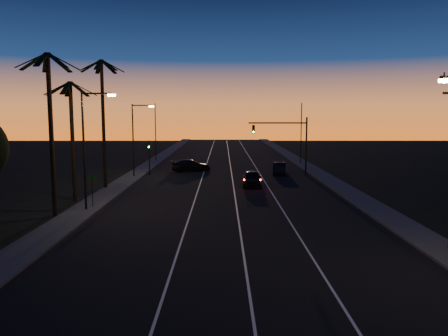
{
  "coord_description": "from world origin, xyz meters",
  "views": [
    {
      "loc": [
        -0.59,
        -12.59,
        7.31
      ],
      "look_at": [
        -0.5,
        19.5,
        3.37
      ],
      "focal_mm": 35.0,
      "sensor_mm": 36.0,
      "label": 1
    }
  ],
  "objects_px": {
    "lead_car": "(252,178)",
    "right_car": "(279,168)",
    "cross_car": "(191,165)",
    "signal_mast": "(287,136)"
  },
  "relations": [
    {
      "from": "signal_mast",
      "to": "right_car",
      "type": "xyz_separation_m",
      "value": [
        -0.78,
        0.58,
        -4.05
      ]
    },
    {
      "from": "signal_mast",
      "to": "cross_car",
      "type": "xyz_separation_m",
      "value": [
        -11.89,
        3.54,
        -4.02
      ]
    },
    {
      "from": "lead_car",
      "to": "right_car",
      "type": "xyz_separation_m",
      "value": [
        3.95,
        8.83,
        -0.06
      ]
    },
    {
      "from": "right_car",
      "to": "cross_car",
      "type": "relative_size",
      "value": 0.81
    },
    {
      "from": "signal_mast",
      "to": "right_car",
      "type": "height_order",
      "value": "signal_mast"
    },
    {
      "from": "lead_car",
      "to": "cross_car",
      "type": "height_order",
      "value": "lead_car"
    },
    {
      "from": "lead_car",
      "to": "right_car",
      "type": "height_order",
      "value": "lead_car"
    },
    {
      "from": "right_car",
      "to": "cross_car",
      "type": "xyz_separation_m",
      "value": [
        -11.1,
        2.97,
        0.03
      ]
    },
    {
      "from": "lead_car",
      "to": "cross_car",
      "type": "distance_m",
      "value": 13.8
    },
    {
      "from": "cross_car",
      "to": "lead_car",
      "type": "bearing_deg",
      "value": -58.76
    }
  ]
}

